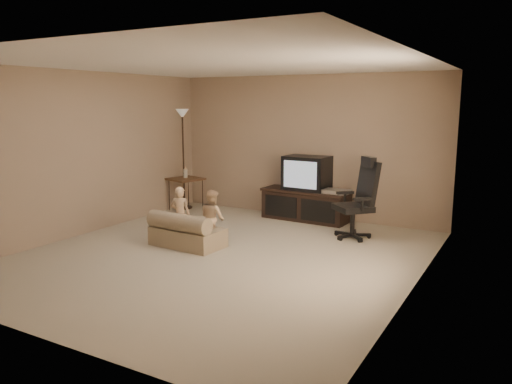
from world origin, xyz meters
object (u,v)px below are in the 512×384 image
at_px(office_chair, 358,209).
at_px(side_table, 186,179).
at_px(toddler_left, 180,214).
at_px(floor_lamp, 183,136).
at_px(tv_stand, 307,194).
at_px(toddler_right, 212,217).
at_px(child_sofa, 185,233).

distance_m(office_chair, side_table, 3.46).
bearing_deg(toddler_left, floor_lamp, -70.10).
distance_m(office_chair, toddler_left, 2.64).
distance_m(side_table, toddler_left, 2.19).
bearing_deg(office_chair, side_table, -141.69).
height_order(tv_stand, toddler_right, tv_stand).
bearing_deg(floor_lamp, child_sofa, -52.25).
relative_size(office_chair, child_sofa, 1.16).
relative_size(side_table, child_sofa, 0.79).
distance_m(tv_stand, child_sofa, 2.52).
distance_m(office_chair, child_sofa, 2.58).
bearing_deg(office_chair, toddler_right, -97.57).
bearing_deg(tv_stand, child_sofa, -106.75).
bearing_deg(floor_lamp, side_table, -43.73).
height_order(tv_stand, side_table, tv_stand).
bearing_deg(child_sofa, tv_stand, 74.61).
relative_size(floor_lamp, toddler_right, 2.37).
bearing_deg(toddler_right, side_table, -21.65).
bearing_deg(toddler_right, floor_lamp, -21.65).
distance_m(toddler_left, toddler_right, 0.51).
distance_m(side_table, child_sofa, 2.47).
bearing_deg(tv_stand, toddler_right, -102.08).
xyz_separation_m(tv_stand, child_sofa, (-0.83, -2.37, -0.26)).
bearing_deg(side_table, child_sofa, -52.95).
relative_size(side_table, toddler_right, 1.05).
distance_m(floor_lamp, toddler_left, 2.58).
xyz_separation_m(tv_stand, side_table, (-2.30, -0.42, 0.14)).
distance_m(tv_stand, toddler_left, 2.44).
bearing_deg(toddler_left, office_chair, -162.04).
bearing_deg(floor_lamp, toddler_left, -53.86).
relative_size(side_table, toddler_left, 1.02).
relative_size(office_chair, floor_lamp, 0.65).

